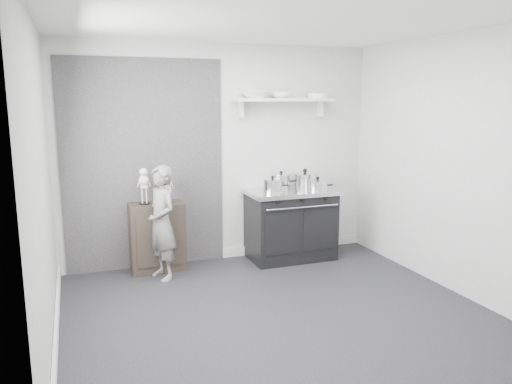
{
  "coord_description": "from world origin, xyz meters",
  "views": [
    {
      "loc": [
        -1.76,
        -4.19,
        2.04
      ],
      "look_at": [
        0.15,
        0.95,
        1.01
      ],
      "focal_mm": 35.0,
      "sensor_mm": 36.0,
      "label": 1
    }
  ],
  "objects": [
    {
      "name": "pot_front_left",
      "position": [
        0.54,
        1.41,
        0.98
      ],
      "size": [
        0.33,
        0.25,
        0.21
      ],
      "color": "silver",
      "rests_on": "stove"
    },
    {
      "name": "wall_shelf",
      "position": [
        0.8,
        1.68,
        2.01
      ],
      "size": [
        1.3,
        0.26,
        0.24
      ],
      "color": "silver",
      "rests_on": "room_shell"
    },
    {
      "name": "skeleton_torso",
      "position": [
        -0.71,
        1.61,
        1.02
      ],
      "size": [
        0.11,
        0.07,
        0.4
      ],
      "primitive_type": null,
      "color": "beige",
      "rests_on": "side_cabinet"
    },
    {
      "name": "pot_back_right",
      "position": [
        1.08,
        1.61,
        0.99
      ],
      "size": [
        0.41,
        0.33,
        0.24
      ],
      "color": "silver",
      "rests_on": "stove"
    },
    {
      "name": "child",
      "position": [
        -0.85,
        1.3,
        0.65
      ],
      "size": [
        0.45,
        0.55,
        1.31
      ],
      "primitive_type": "imported",
      "rotation": [
        0.0,
        0.0,
        -1.25
      ],
      "color": "slate",
      "rests_on": "ground"
    },
    {
      "name": "pot_front_right",
      "position": [
        1.11,
        1.31,
        0.97
      ],
      "size": [
        0.35,
        0.26,
        0.18
      ],
      "color": "silver",
      "rests_on": "stove"
    },
    {
      "name": "plate_stack",
      "position": [
        1.27,
        1.67,
        2.07
      ],
      "size": [
        0.26,
        0.26,
        0.06
      ],
      "primitive_type": "cylinder",
      "color": "silver",
      "rests_on": "wall_shelf"
    },
    {
      "name": "skeleton_full",
      "position": [
        -0.99,
        1.61,
        1.07
      ],
      "size": [
        0.14,
        0.09,
        0.49
      ],
      "primitive_type": null,
      "color": "beige",
      "rests_on": "side_cabinet"
    },
    {
      "name": "side_cabinet",
      "position": [
        -0.86,
        1.61,
        0.41
      ],
      "size": [
        0.63,
        0.37,
        0.82
      ],
      "primitive_type": "cube",
      "color": "black",
      "rests_on": "ground"
    },
    {
      "name": "pot_back_left",
      "position": [
        0.74,
        1.6,
        0.99
      ],
      "size": [
        0.32,
        0.24,
        0.23
      ],
      "color": "silver",
      "rests_on": "stove"
    },
    {
      "name": "ground",
      "position": [
        0.0,
        0.0,
        0.0
      ],
      "size": [
        4.0,
        4.0,
        0.0
      ],
      "primitive_type": "plane",
      "color": "black",
      "rests_on": "ground"
    },
    {
      "name": "stove",
      "position": [
        0.82,
        1.48,
        0.45
      ],
      "size": [
        1.12,
        0.7,
        0.9
      ],
      "color": "black",
      "rests_on": "ground"
    },
    {
      "name": "bowl_large",
      "position": [
        0.41,
        1.67,
        2.08
      ],
      "size": [
        0.33,
        0.33,
        0.08
      ],
      "primitive_type": "imported",
      "color": "white",
      "rests_on": "wall_shelf"
    },
    {
      "name": "bowl_small",
      "position": [
        0.75,
        1.67,
        2.08
      ],
      "size": [
        0.24,
        0.24,
        0.08
      ],
      "primitive_type": "imported",
      "color": "white",
      "rests_on": "wall_shelf"
    },
    {
      "name": "room_shell",
      "position": [
        -0.09,
        0.15,
        1.64
      ],
      "size": [
        4.02,
        3.62,
        2.71
      ],
      "color": "#B2B2AF",
      "rests_on": "ground"
    }
  ]
}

